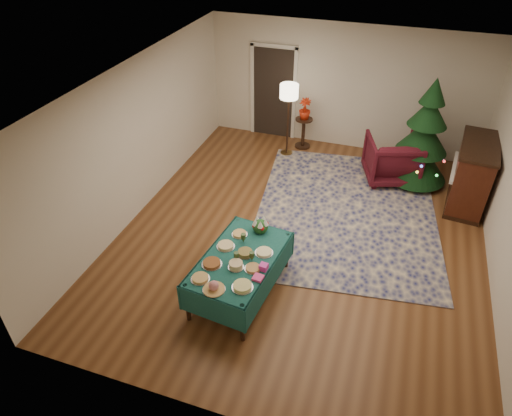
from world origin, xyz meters
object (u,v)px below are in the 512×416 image
(christmas_tree, at_px, (423,138))
(buffet_table, at_px, (240,265))
(armchair, at_px, (392,157))
(side_table, at_px, (303,133))
(potted_plant, at_px, (305,113))
(piano, at_px, (472,175))
(gift_box, at_px, (264,267))
(floor_lamp, at_px, (289,96))

(christmas_tree, bearing_deg, buffet_table, -119.54)
(armchair, bearing_deg, buffet_table, 48.08)
(side_table, xyz_separation_m, potted_plant, (0.00, 0.00, 0.49))
(side_table, bearing_deg, armchair, -21.44)
(potted_plant, relative_size, piano, 0.31)
(gift_box, distance_m, piano, 4.61)
(gift_box, distance_m, side_table, 4.90)
(buffet_table, distance_m, potted_plant, 4.74)
(gift_box, height_order, piano, piano)
(floor_lamp, bearing_deg, gift_box, -78.74)
(floor_lamp, distance_m, christmas_tree, 2.80)
(floor_lamp, relative_size, piano, 1.07)
(buffet_table, height_order, potted_plant, potted_plant)
(potted_plant, height_order, piano, piano)
(floor_lamp, height_order, side_table, floor_lamp)
(christmas_tree, bearing_deg, armchair, -171.24)
(gift_box, xyz_separation_m, side_table, (-0.62, 4.84, -0.38))
(buffet_table, bearing_deg, christmas_tree, 60.46)
(piano, bearing_deg, floor_lamp, 168.35)
(floor_lamp, height_order, potted_plant, floor_lamp)
(gift_box, relative_size, christmas_tree, 0.05)
(buffet_table, bearing_deg, floor_lamp, 96.47)
(gift_box, height_order, armchair, armchair)
(buffet_table, distance_m, side_table, 4.74)
(buffet_table, height_order, gift_box, gift_box)
(armchair, relative_size, floor_lamp, 0.63)
(gift_box, relative_size, side_table, 0.15)
(floor_lamp, bearing_deg, piano, -11.65)
(buffet_table, bearing_deg, potted_plant, 92.75)
(side_table, bearing_deg, floor_lamp, -121.04)
(side_table, relative_size, potted_plant, 1.47)
(gift_box, bearing_deg, buffet_table, 163.68)
(armchair, height_order, christmas_tree, christmas_tree)
(gift_box, xyz_separation_m, potted_plant, (-0.62, 4.84, 0.11))
(potted_plant, bearing_deg, christmas_tree, -15.85)
(armchair, distance_m, side_table, 2.16)
(side_table, distance_m, piano, 3.65)
(gift_box, height_order, side_table, gift_box)
(side_table, xyz_separation_m, christmas_tree, (2.50, -0.71, 0.63))
(armchair, xyz_separation_m, side_table, (-2.01, 0.79, -0.17))
(side_table, height_order, christmas_tree, christmas_tree)
(potted_plant, bearing_deg, side_table, 0.00)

